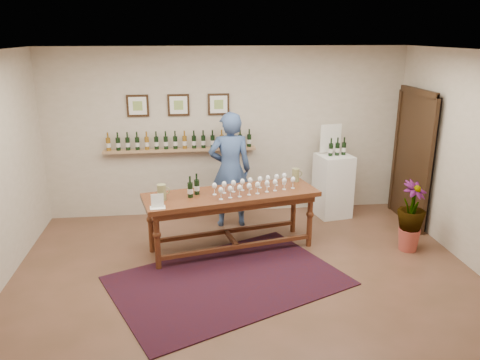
{
  "coord_description": "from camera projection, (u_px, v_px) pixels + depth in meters",
  "views": [
    {
      "loc": [
        -0.72,
        -5.17,
        3.0
      ],
      "look_at": [
        0.0,
        0.8,
        1.1
      ],
      "focal_mm": 35.0,
      "sensor_mm": 36.0,
      "label": 1
    }
  ],
  "objects": [
    {
      "name": "pitcher_right",
      "position": [
        296.0,
        175.0,
        7.01
      ],
      "size": [
        0.16,
        0.16,
        0.2
      ],
      "primitive_type": null,
      "rotation": [
        0.0,
        0.0,
        0.33
      ],
      "color": "olive",
      "rests_on": "tasting_table"
    },
    {
      "name": "pedestal_bottles",
      "position": [
        337.0,
        147.0,
        7.69
      ],
      "size": [
        0.29,
        0.12,
        0.28
      ],
      "primitive_type": null,
      "rotation": [
        0.0,
        0.0,
        0.18
      ],
      "color": "black",
      "rests_on": "display_pedestal"
    },
    {
      "name": "info_sign",
      "position": [
        331.0,
        138.0,
        7.79
      ],
      "size": [
        0.37,
        0.09,
        0.52
      ],
      "primitive_type": "cube",
      "rotation": [
        0.0,
        0.0,
        0.18
      ],
      "color": "white",
      "rests_on": "display_pedestal"
    },
    {
      "name": "potted_plant",
      "position": [
        411.0,
        216.0,
        6.61
      ],
      "size": [
        0.64,
        0.64,
        0.89
      ],
      "rotation": [
        0.0,
        0.0,
        0.54
      ],
      "color": "#A64337",
      "rests_on": "ground"
    },
    {
      "name": "pitcher_left",
      "position": [
        162.0,
        192.0,
        6.22
      ],
      "size": [
        0.15,
        0.15,
        0.22
      ],
      "primitive_type": null,
      "rotation": [
        0.0,
        0.0,
        0.06
      ],
      "color": "olive",
      "rests_on": "tasting_table"
    },
    {
      "name": "ground",
      "position": [
        248.0,
        282.0,
        5.88
      ],
      "size": [
        6.0,
        6.0,
        0.0
      ],
      "primitive_type": "plane",
      "color": "#4D3522",
      "rests_on": "ground"
    },
    {
      "name": "tasting_table",
      "position": [
        231.0,
        201.0,
        6.58
      ],
      "size": [
        2.54,
        1.26,
        0.86
      ],
      "rotation": [
        0.0,
        0.0,
        0.21
      ],
      "color": "#4B2112",
      "rests_on": "ground"
    },
    {
      "name": "display_pedestal",
      "position": [
        333.0,
        185.0,
        7.9
      ],
      "size": [
        0.62,
        0.62,
        1.06
      ],
      "primitive_type": "cube",
      "rotation": [
        0.0,
        0.0,
        0.18
      ],
      "color": "white",
      "rests_on": "ground"
    },
    {
      "name": "rug",
      "position": [
        228.0,
        281.0,
        5.9
      ],
      "size": [
        3.28,
        2.81,
        0.01
      ],
      "primitive_type": "cube",
      "rotation": [
        0.0,
        0.0,
        0.42
      ],
      "color": "#430E0C",
      "rests_on": "ground"
    },
    {
      "name": "table_glasses",
      "position": [
        254.0,
        185.0,
        6.56
      ],
      "size": [
        1.32,
        0.7,
        0.18
      ],
      "primitive_type": null,
      "rotation": [
        0.0,
        0.0,
        0.33
      ],
      "color": "white",
      "rests_on": "tasting_table"
    },
    {
      "name": "menu_card",
      "position": [
        157.0,
        201.0,
        5.96
      ],
      "size": [
        0.2,
        0.15,
        0.18
      ],
      "primitive_type": "cube",
      "rotation": [
        0.0,
        0.0,
        0.07
      ],
      "color": "white",
      "rests_on": "tasting_table"
    },
    {
      "name": "table_bottles",
      "position": [
        193.0,
        185.0,
        6.36
      ],
      "size": [
        0.32,
        0.25,
        0.31
      ],
      "primitive_type": null,
      "rotation": [
        0.0,
        0.0,
        0.32
      ],
      "color": "black",
      "rests_on": "tasting_table"
    },
    {
      "name": "person",
      "position": [
        230.0,
        170.0,
        7.38
      ],
      "size": [
        0.68,
        0.45,
        1.85
      ],
      "primitive_type": "imported",
      "rotation": [
        0.0,
        0.0,
        3.15
      ],
      "color": "#344C7B",
      "rests_on": "ground"
    },
    {
      "name": "room_shell",
      "position": [
        362.0,
        155.0,
        7.54
      ],
      "size": [
        6.0,
        6.0,
        6.0
      ],
      "color": "beige",
      "rests_on": "ground"
    }
  ]
}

